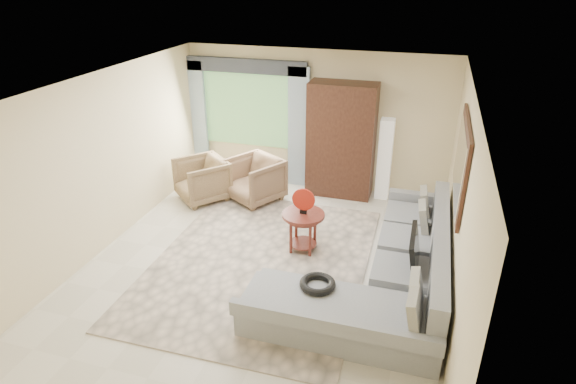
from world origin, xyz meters
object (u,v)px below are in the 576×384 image
(armchair_right, at_px, (254,180))
(floor_lamp, at_px, (385,159))
(potted_plant, at_px, (211,171))
(tv_screen, at_px, (415,251))
(armoire, at_px, (341,140))
(sectional_sofa, at_px, (390,277))
(coffee_table, at_px, (303,231))
(armchair_left, at_px, (202,180))

(armchair_right, xyz_separation_m, floor_lamp, (2.23, 0.80, 0.35))
(potted_plant, height_order, floor_lamp, floor_lamp)
(tv_screen, height_order, armoire, armoire)
(armoire, relative_size, floor_lamp, 1.40)
(sectional_sofa, bearing_deg, floor_lamp, 98.33)
(potted_plant, bearing_deg, tv_screen, -33.12)
(coffee_table, height_order, armchair_right, armchair_right)
(sectional_sofa, distance_m, armchair_left, 4.06)
(sectional_sofa, xyz_separation_m, armoire, (-1.23, 2.90, 0.77))
(armchair_left, distance_m, potted_plant, 0.77)
(armchair_left, distance_m, armchair_right, 0.96)
(sectional_sofa, height_order, armoire, armoire)
(coffee_table, distance_m, floor_lamp, 2.45)
(armchair_right, distance_m, potted_plant, 1.22)
(armoire, bearing_deg, floor_lamp, 4.29)
(tv_screen, relative_size, armoire, 0.35)
(armoire, bearing_deg, sectional_sofa, -66.94)
(potted_plant, height_order, armoire, armoire)
(potted_plant, xyz_separation_m, floor_lamp, (3.33, 0.31, 0.51))
(floor_lamp, bearing_deg, coffee_table, -112.52)
(sectional_sofa, height_order, tv_screen, tv_screen)
(coffee_table, bearing_deg, armoire, 86.71)
(sectional_sofa, xyz_separation_m, floor_lamp, (-0.43, 2.96, 0.47))
(sectional_sofa, relative_size, armchair_left, 4.05)
(floor_lamp, bearing_deg, tv_screen, -76.62)
(armchair_right, height_order, potted_plant, armchair_right)
(armchair_right, relative_size, floor_lamp, 0.59)
(tv_screen, distance_m, armoire, 3.27)
(sectional_sofa, relative_size, floor_lamp, 2.31)
(coffee_table, relative_size, armchair_right, 0.72)
(armchair_right, xyz_separation_m, armoire, (1.43, 0.74, 0.65))
(armoire, distance_m, floor_lamp, 0.86)
(coffee_table, distance_m, armoire, 2.29)
(tv_screen, bearing_deg, armchair_left, 153.81)
(sectional_sofa, distance_m, potted_plant, 4.60)
(tv_screen, xyz_separation_m, armchair_left, (-3.85, 1.89, -0.33))
(tv_screen, distance_m, potted_plant, 4.84)
(tv_screen, xyz_separation_m, potted_plant, (-4.03, 2.63, -0.48))
(armchair_left, bearing_deg, tv_screen, 15.08)
(sectional_sofa, relative_size, armoire, 1.65)
(armchair_right, xyz_separation_m, potted_plant, (-1.11, 0.49, -0.16))
(sectional_sofa, height_order, coffee_table, sectional_sofa)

